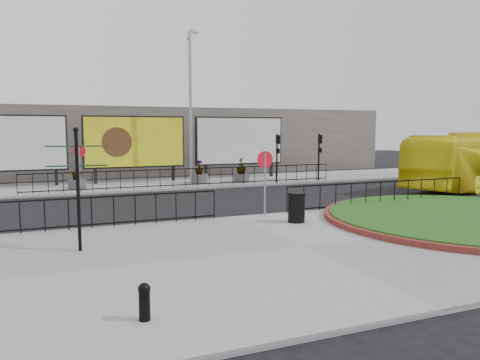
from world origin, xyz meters
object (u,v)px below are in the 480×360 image
litter_bin (296,207)px  planter_a (77,179)px  bus (470,161)px  billboard_mid (135,142)px  lamp_post (191,105)px  fingerpost_sign (78,177)px  bollard (144,300)px  planter_c (241,173)px  planter_b (199,175)px

litter_bin → planter_a: (-6.59, 12.90, 0.02)m
bus → billboard_mid: bearing=40.7°
billboard_mid → bus: (17.30, -9.61, -0.99)m
billboard_mid → litter_bin: (3.02, -14.87, -1.95)m
lamp_post → bus: (14.29, -7.64, -3.22)m
bus → planter_a: bus is taller
fingerpost_sign → bus: bearing=25.5°
bollard → planter_a: (0.07, 19.41, 0.18)m
bus → planter_c: bus is taller
fingerpost_sign → planter_a: fingerpost_sign is taller
lamp_post → planter_a: 7.78m
billboard_mid → bus: size_ratio=0.54×
bus → planter_a: (-20.87, 7.64, -0.94)m
bollard → litter_bin: (6.66, 6.52, 0.17)m
billboard_mid → planter_b: size_ratio=4.37×
planter_a → planter_c: 9.65m
bollard → bus: (20.93, 11.77, 1.12)m
lamp_post → planter_b: (0.49, -0.02, -4.24)m
bollard → planter_c: planter_c is taller
lamp_post → fingerpost_sign: bearing=-117.5°
bollard → bus: bearing=29.3°
billboard_mid → bollard: (-3.63, -21.38, -2.11)m
litter_bin → lamp_post: bearing=90.1°
litter_bin → planter_b: planter_b is taller
planter_a → billboard_mid: bearing=28.9°
planter_a → planter_c: bearing=-3.1°
planter_a → planter_c: planter_c is taller
billboard_mid → bus: bearing=-29.1°
bus → planter_b: 15.80m
billboard_mid → lamp_post: size_ratio=0.67×
bus → planter_b: bearing=40.8°
billboard_mid → fingerpost_sign: (-4.34, -16.07, -0.46)m
bollard → planter_c: (9.71, 18.89, 0.23)m
lamp_post → planter_c: size_ratio=5.89×
planter_a → fingerpost_sign: bearing=-93.2°
billboard_mid → planter_c: size_ratio=3.96×
planter_c → litter_bin: bearing=-103.9°
billboard_mid → fingerpost_sign: bearing=-105.1°
lamp_post → planter_a: lamp_post is taller
litter_bin → bus: size_ratio=0.09×
lamp_post → planter_a: size_ratio=6.18×
litter_bin → planter_c: 12.74m
planter_a → planter_b: (7.06, -0.02, -0.08)m
bollard → fingerpost_sign: bearing=97.6°
lamp_post → planter_c: lamp_post is taller
litter_bin → planter_a: size_ratio=0.71×
planter_b → planter_a: bearing=179.8°
billboard_mid → litter_bin: billboard_mid is taller
planter_b → planter_c: planter_c is taller
planter_a → planter_b: size_ratio=1.05×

